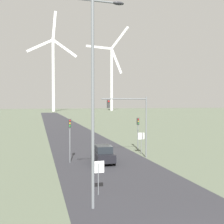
{
  "coord_description": "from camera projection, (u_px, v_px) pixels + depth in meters",
  "views": [
    {
      "loc": [
        -6.55,
        -8.75,
        6.16
      ],
      "look_at": [
        0.0,
        14.49,
        5.35
      ],
      "focal_mm": 42.0,
      "sensor_mm": 36.0,
      "label": 1
    }
  ],
  "objects": [
    {
      "name": "wind_turbine_center",
      "position": [
        112.0,
        73.0,
        220.54
      ],
      "size": [
        33.32,
        16.86,
        70.21
      ],
      "color": "white",
      "rests_on": "ground"
    },
    {
      "name": "wind_turbine_left",
      "position": [
        53.0,
        68.0,
        195.71
      ],
      "size": [
        36.82,
        8.3,
        74.74
      ],
      "color": "white",
      "rests_on": "ground"
    },
    {
      "name": "traffic_light_post_near_left",
      "position": [
        70.0,
        131.0,
        26.95
      ],
      "size": [
        0.28,
        0.34,
        4.55
      ],
      "color": "slate",
      "rests_on": "ground"
    },
    {
      "name": "car_approaching",
      "position": [
        103.0,
        154.0,
        27.04
      ],
      "size": [
        1.93,
        4.15,
        1.83
      ],
      "color": "black",
      "rests_on": "ground"
    },
    {
      "name": "road_surface",
      "position": [
        70.0,
        132.0,
        56.57
      ],
      "size": [
        10.0,
        240.0,
        0.01
      ],
      "color": "#2D2D33",
      "rests_on": "ground"
    },
    {
      "name": "stop_sign_near",
      "position": [
        98.0,
        171.0,
        17.56
      ],
      "size": [
        0.81,
        0.07,
        2.29
      ],
      "color": "slate",
      "rests_on": "ground"
    },
    {
      "name": "streetlamp",
      "position": [
        93.0,
        81.0,
        15.09
      ],
      "size": [
        3.78,
        0.32,
        12.13
      ],
      "color": "slate",
      "rests_on": "ground"
    },
    {
      "name": "traffic_light_mast_overhead",
      "position": [
        132.0,
        114.0,
        29.09
      ],
      "size": [
        5.28,
        0.35,
        6.89
      ],
      "color": "slate",
      "rests_on": "ground"
    },
    {
      "name": "stop_sign_far",
      "position": [
        141.0,
        139.0,
        31.66
      ],
      "size": [
        0.81,
        0.07,
        2.6
      ],
      "color": "slate",
      "rests_on": "ground"
    },
    {
      "name": "traffic_light_post_near_right",
      "position": [
        138.0,
        127.0,
        34.4
      ],
      "size": [
        0.28,
        0.34,
        4.24
      ],
      "color": "slate",
      "rests_on": "ground"
    }
  ]
}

